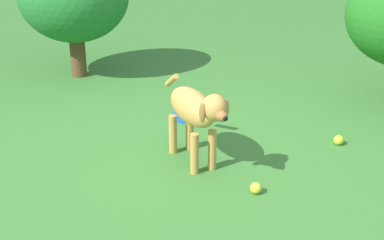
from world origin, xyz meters
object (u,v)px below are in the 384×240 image
Objects in this scene: tennis_ball_0 at (256,188)px; tennis_ball_1 at (339,140)px; dog at (195,111)px; water_bowl at (188,115)px.

tennis_ball_1 is (0.54, 0.71, 0.00)m from tennis_ball_0.
dog is 3.13× the size of water_bowl.
dog is at bearing -79.09° from water_bowl.
tennis_ball_1 reaches higher than water_bowl.
tennis_ball_0 is at bearing -127.32° from tennis_ball_1.
tennis_ball_1 is at bearing -17.17° from water_bowl.
water_bowl is at bearing 116.53° from tennis_ball_0.
water_bowl is (-1.06, 0.33, -0.00)m from tennis_ball_1.
tennis_ball_0 is 0.30× the size of water_bowl.
dog reaches higher than tennis_ball_1.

